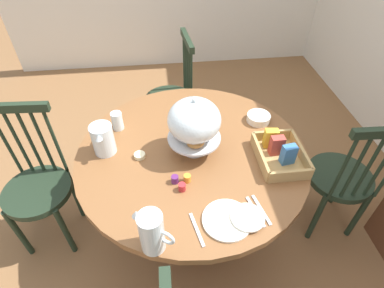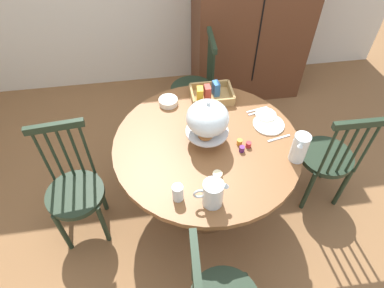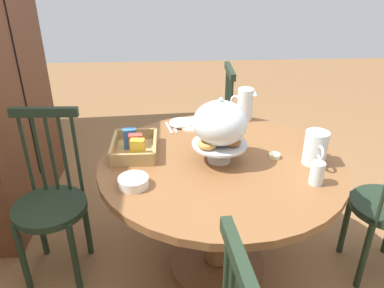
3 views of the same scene
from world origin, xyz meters
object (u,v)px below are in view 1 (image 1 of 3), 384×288
Objects in this scene: windsor_chair_near_window at (172,99)px; drinking_glass at (117,121)px; cereal_bowl at (258,118)px; windsor_chair_by_cabinet at (38,188)px; milk_pitcher at (152,234)px; dining_table at (192,175)px; butter_dish at (140,155)px; china_plate_small at (248,217)px; pastry_stand_with_dome at (194,122)px; cereal_basket at (279,153)px; orange_juice_pitcher at (103,140)px; windsor_chair_far_side at (341,179)px; china_plate_large at (227,220)px.

windsor_chair_near_window is 0.84m from drinking_glass.
windsor_chair_by_cabinet is at bearing -84.49° from cereal_bowl.
dining_table is at bearing 157.81° from milk_pitcher.
butter_dish is at bearing 81.29° from windsor_chair_by_cabinet.
pastry_stand_with_dome is at bearing -158.89° from china_plate_small.
dining_table is 20.97× the size of butter_dish.
windsor_chair_by_cabinet reaches higher than drinking_glass.
butter_dish is (-0.09, -0.73, -0.03)m from cereal_basket.
china_plate_small is (0.36, -0.26, -0.02)m from cereal_basket.
orange_juice_pitcher is at bearing -99.93° from cereal_basket.
butter_dish is at bearing -97.17° from cereal_basket.
windsor_chair_far_side is 0.96m from china_plate_large.
windsor_chair_far_side is (0.99, 0.99, 0.00)m from windsor_chair_near_window.
china_plate_small is 1.36× the size of drinking_glass.
pastry_stand_with_dome is 1.70× the size of milk_pitcher.
china_plate_large is 2.00× the size of drinking_glass.
dining_table is at bearing -63.55° from cereal_bowl.
pastry_stand_with_dome reaches higher than windsor_chair_near_window.
dining_table is 0.35m from butter_dish.
orange_juice_pitcher is at bearing -132.11° from china_plate_large.
windsor_chair_near_window is 1.01m from butter_dish.
cereal_basket is 1.44× the size of china_plate_large.
butter_dish is at bearing -133.49° from china_plate_small.
butter_dish is at bearing 26.13° from drinking_glass.
dining_table is at bearing -157.71° from china_plate_small.
china_plate_large is (0.46, 0.09, -0.19)m from pastry_stand_with_dome.
cereal_basket is at bearing 67.82° from drinking_glass.
windsor_chair_by_cabinet is 0.64m from drinking_glass.
windsor_chair_far_side is 0.65m from cereal_bowl.
milk_pitcher is at bearing -75.62° from china_plate_large.
dining_table is at bearing -103.41° from cereal_basket.
drinking_glass is at bearing -166.46° from milk_pitcher.
cereal_bowl is (-0.67, 0.33, 0.02)m from china_plate_large.
milk_pitcher is at bearing 22.45° from orange_juice_pitcher.
windsor_chair_by_cabinet reaches higher than orange_juice_pitcher.
cereal_basket is (-0.43, 0.67, -0.05)m from milk_pitcher.
drinking_glass is at bearing 107.14° from windsor_chair_by_cabinet.
china_plate_large is (-0.08, 0.32, -0.09)m from milk_pitcher.
china_plate_large is at bearing 104.38° from milk_pitcher.
dining_table is at bearing 59.31° from drinking_glass.
windsor_chair_by_cabinet is at bearing -45.76° from windsor_chair_near_window.
windsor_chair_near_window is at bearing 152.91° from drinking_glass.
windsor_chair_near_window is 3.09× the size of cereal_basket.
cereal_basket is (0.19, 1.38, 0.33)m from windsor_chair_by_cabinet.
windsor_chair_near_window is at bearing -135.24° from windsor_chair_far_side.
windsor_chair_by_cabinet is 3.09× the size of cereal_basket.
cereal_basket is (1.03, 0.51, 0.33)m from windsor_chair_near_window.
dining_table is 3.66× the size of pastry_stand_with_dome.
pastry_stand_with_dome is at bearing 156.78° from milk_pitcher.
milk_pitcher is at bearing -57.10° from cereal_basket.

